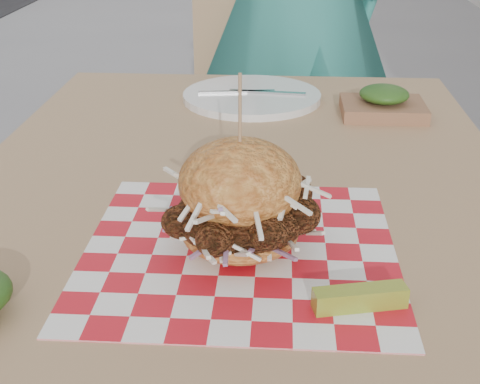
{
  "coord_description": "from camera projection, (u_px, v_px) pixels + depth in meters",
  "views": [
    {
      "loc": [
        0.06,
        -0.53,
        1.14
      ],
      "look_at": [
        0.02,
        0.15,
        0.82
      ],
      "focal_mm": 50.0,
      "sensor_mm": 36.0,
      "label": 1
    }
  ],
  "objects": [
    {
      "name": "sandwich",
      "position": [
        240.0,
        204.0,
        0.75
      ],
      "size": [
        0.18,
        0.18,
        0.21
      ],
      "color": "#D78B3C",
      "rests_on": "paper_liner"
    },
    {
      "name": "kraft_tray",
      "position": [
        383.0,
        103.0,
        1.22
      ],
      "size": [
        0.15,
        0.12,
        0.06
      ],
      "color": "#8B5C3F",
      "rests_on": "patio_table"
    },
    {
      "name": "patio_chair",
      "position": [
        265.0,
        100.0,
        1.97
      ],
      "size": [
        0.46,
        0.47,
        0.95
      ],
      "rotation": [
        0.0,
        0.0,
        -0.1
      ],
      "color": "tan",
      "rests_on": "ground"
    },
    {
      "name": "place_setting",
      "position": [
        252.0,
        96.0,
        1.31
      ],
      "size": [
        0.27,
        0.27,
        0.02
      ],
      "color": "white",
      "rests_on": "patio_table"
    },
    {
      "name": "patio_table",
      "position": [
        238.0,
        238.0,
        0.97
      ],
      "size": [
        0.8,
        1.2,
        0.75
      ],
      "color": "tan",
      "rests_on": "ground"
    },
    {
      "name": "paper_liner",
      "position": [
        240.0,
        249.0,
        0.78
      ],
      "size": [
        0.36,
        0.36,
        0.0
      ],
      "primitive_type": "cube",
      "color": "red",
      "rests_on": "patio_table"
    },
    {
      "name": "pickle_spear",
      "position": [
        360.0,
        298.0,
        0.67
      ],
      "size": [
        0.1,
        0.04,
        0.02
      ],
      "primitive_type": "cube",
      "rotation": [
        0.0,
        0.0,
        0.23
      ],
      "color": "#9EA730",
      "rests_on": "paper_liner"
    }
  ]
}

